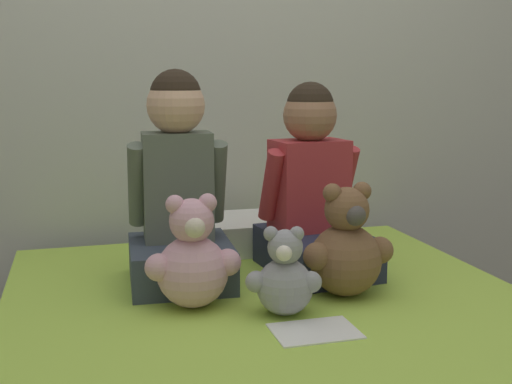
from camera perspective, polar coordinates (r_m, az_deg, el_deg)
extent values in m
cube|color=beige|center=(2.60, -4.43, 14.76)|extent=(8.00, 0.06, 2.50)
cube|color=silver|center=(1.70, 3.53, -15.38)|extent=(1.46, 1.88, 0.17)
cube|color=#A8D147|center=(1.66, 3.56, -12.33)|extent=(1.48, 1.90, 0.03)
cube|color=#384251|center=(1.97, -6.70, -6.28)|extent=(0.32, 0.35, 0.13)
cube|color=#5B6656|center=(1.97, -6.99, 0.50)|extent=(0.22, 0.15, 0.33)
sphere|color=#DBAD89|center=(1.94, -7.15, 7.65)|extent=(0.17, 0.17, 0.17)
sphere|color=#2D2319|center=(1.94, -7.17, 8.56)|extent=(0.15, 0.15, 0.15)
cylinder|color=#5B6656|center=(1.96, -10.50, 0.61)|extent=(0.06, 0.15, 0.27)
cylinder|color=#5B6656|center=(1.98, -3.52, 0.87)|extent=(0.06, 0.15, 0.27)
cube|color=#282D47|center=(2.08, 5.37, -5.34)|extent=(0.33, 0.42, 0.13)
cube|color=#B23338|center=(2.08, 4.73, 0.63)|extent=(0.25, 0.18, 0.29)
sphere|color=#9E7051|center=(2.06, 4.82, 6.82)|extent=(0.17, 0.17, 0.17)
sphere|color=#2D2319|center=(2.06, 4.84, 7.65)|extent=(0.15, 0.15, 0.15)
cylinder|color=#B23338|center=(2.03, 1.40, 0.60)|extent=(0.07, 0.14, 0.24)
cylinder|color=#B23338|center=(2.15, 7.89, 1.04)|extent=(0.07, 0.14, 0.24)
sphere|color=#DBA3B2|center=(1.76, -5.66, -7.05)|extent=(0.20, 0.20, 0.20)
sphere|color=#DBA3B2|center=(1.73, -5.74, -2.58)|extent=(0.12, 0.12, 0.12)
sphere|color=beige|center=(1.68, -5.46, -3.16)|extent=(0.06, 0.06, 0.06)
sphere|color=#DBA3B2|center=(1.71, -7.22, -1.10)|extent=(0.05, 0.05, 0.05)
sphere|color=#DBA3B2|center=(1.73, -4.33, -0.96)|extent=(0.05, 0.05, 0.05)
sphere|color=#DBA3B2|center=(1.73, -8.65, -6.64)|extent=(0.07, 0.07, 0.07)
sphere|color=#DBA3B2|center=(1.75, -2.54, -6.26)|extent=(0.07, 0.07, 0.07)
sphere|color=brown|center=(1.86, 7.96, -6.01)|extent=(0.21, 0.21, 0.21)
sphere|color=brown|center=(1.83, 8.07, -1.54)|extent=(0.13, 0.13, 0.13)
sphere|color=#4C4742|center=(1.78, 8.84, -2.08)|extent=(0.06, 0.06, 0.06)
sphere|color=brown|center=(1.80, 6.79, -0.08)|extent=(0.05, 0.05, 0.05)
sphere|color=brown|center=(1.84, 9.40, 0.08)|extent=(0.05, 0.05, 0.05)
sphere|color=brown|center=(1.80, 5.45, -5.70)|extent=(0.08, 0.08, 0.08)
sphere|color=brown|center=(1.88, 10.95, -5.11)|extent=(0.08, 0.08, 0.08)
sphere|color=#939399|center=(1.71, 2.45, -8.42)|extent=(0.15, 0.15, 0.15)
sphere|color=#939399|center=(1.68, 2.47, -4.93)|extent=(0.09, 0.09, 0.09)
sphere|color=white|center=(1.64, 2.51, -5.45)|extent=(0.04, 0.04, 0.04)
sphere|color=#939399|center=(1.67, 1.33, -3.72)|extent=(0.04, 0.04, 0.04)
sphere|color=#939399|center=(1.67, 3.64, -3.72)|extent=(0.04, 0.04, 0.04)
sphere|color=#939399|center=(1.69, 0.01, -7.98)|extent=(0.06, 0.06, 0.06)
sphere|color=#939399|center=(1.69, 4.91, -7.97)|extent=(0.06, 0.06, 0.06)
cube|color=white|center=(2.35, -2.64, -3.74)|extent=(0.45, 0.31, 0.11)
cube|color=white|center=(1.62, 5.25, -12.21)|extent=(0.21, 0.15, 0.00)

